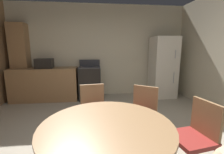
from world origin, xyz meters
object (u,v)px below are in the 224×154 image
dining_table (107,140)px  chair_east (196,134)px  chair_northeast (142,111)px  chair_north (93,109)px  oven_range (90,82)px  microwave (44,63)px  refrigerator (163,67)px

dining_table → chair_east: chair_east is taller
chair_northeast → chair_north: (-0.73, 0.19, 0.00)m
oven_range → microwave: (-1.21, -0.00, 0.56)m
oven_range → dining_table: bearing=-85.5°
dining_table → chair_east: (1.01, 0.17, -0.10)m
dining_table → chair_north: chair_north is taller
oven_range → chair_north: oven_range is taller
oven_range → chair_northeast: 2.43m
oven_range → microwave: microwave is taller
refrigerator → oven_range: bearing=178.6°
dining_table → microwave: bearing=115.2°
refrigerator → microwave: 3.37m
refrigerator → chair_east: size_ratio=2.02×
chair_northeast → refrigerator: bearing=-174.4°
refrigerator → chair_east: (-0.89, -2.89, -0.38)m
dining_table → chair_northeast: bearing=54.0°
chair_north → chair_east: 1.43m
microwave → dining_table: size_ratio=0.36×
chair_east → chair_north: bearing=-46.0°
oven_range → chair_north: 2.09m
chair_northeast → chair_north: bearing=-68.3°
oven_range → chair_east: (1.26, -2.94, 0.03)m
refrigerator → dining_table: bearing=-122.0°
refrigerator → chair_east: refrigerator is taller
microwave → dining_table: microwave is taller
refrigerator → microwave: (-3.36, 0.05, 0.15)m
microwave → chair_northeast: microwave is taller
oven_range → chair_east: oven_range is taller
dining_table → chair_northeast: chair_northeast is taller
microwave → dining_table: 3.45m
chair_northeast → dining_table: bearing=0.0°
microwave → chair_east: size_ratio=0.51×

